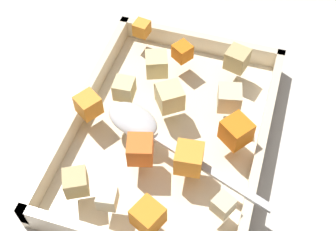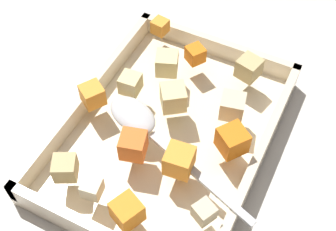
% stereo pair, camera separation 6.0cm
% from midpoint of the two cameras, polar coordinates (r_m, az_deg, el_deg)
% --- Properties ---
extents(ground_plane, '(4.00, 4.00, 0.00)m').
position_cam_midpoint_polar(ground_plane, '(0.65, 2.69, -2.21)').
color(ground_plane, beige).
extents(baking_dish, '(0.36, 0.27, 0.05)m').
position_cam_midpoint_polar(baking_dish, '(0.64, 2.70, -2.52)').
color(baking_dish, beige).
rests_on(baking_dish, ground_plane).
extents(carrot_chunk_front_center, '(0.04, 0.04, 0.03)m').
position_cam_midpoint_polar(carrot_chunk_front_center, '(0.55, 4.56, -5.96)').
color(carrot_chunk_front_center, orange).
rests_on(carrot_chunk_front_center, baking_dish).
extents(carrot_chunk_rim_edge, '(0.04, 0.04, 0.03)m').
position_cam_midpoint_polar(carrot_chunk_rim_edge, '(0.52, -1.90, -12.36)').
color(carrot_chunk_rim_edge, orange).
rests_on(carrot_chunk_rim_edge, baking_dish).
extents(carrot_chunk_far_right, '(0.04, 0.04, 0.03)m').
position_cam_midpoint_polar(carrot_chunk_far_right, '(0.62, -6.89, 2.45)').
color(carrot_chunk_far_right, orange).
rests_on(carrot_chunk_far_right, baking_dish).
extents(carrot_chunk_center, '(0.04, 0.04, 0.03)m').
position_cam_midpoint_polar(carrot_chunk_center, '(0.57, -1.44, -4.00)').
color(carrot_chunk_center, orange).
rests_on(carrot_chunk_center, baking_dish).
extents(carrot_chunk_corner_nw, '(0.05, 0.05, 0.03)m').
position_cam_midpoint_polar(carrot_chunk_corner_nw, '(0.58, 11.16, -3.33)').
color(carrot_chunk_corner_nw, orange).
rests_on(carrot_chunk_corner_nw, baking_dish).
extents(carrot_chunk_corner_ne, '(0.03, 0.03, 0.02)m').
position_cam_midpoint_polar(carrot_chunk_corner_ne, '(0.72, 1.41, 11.15)').
color(carrot_chunk_corner_ne, orange).
rests_on(carrot_chunk_corner_ne, baking_dish).
extents(carrot_chunk_under_handle, '(0.03, 0.03, 0.02)m').
position_cam_midpoint_polar(carrot_chunk_under_handle, '(0.68, 6.06, 7.62)').
color(carrot_chunk_under_handle, orange).
rests_on(carrot_chunk_under_handle, baking_dish).
extents(potato_chunk_far_left, '(0.04, 0.04, 0.03)m').
position_cam_midpoint_polar(potato_chunk_far_left, '(0.67, 12.83, 5.77)').
color(potato_chunk_far_left, tan).
rests_on(potato_chunk_far_left, baking_dish).
extents(potato_chunk_corner_se, '(0.05, 0.05, 0.03)m').
position_cam_midpoint_polar(potato_chunk_corner_se, '(0.61, 3.88, 1.99)').
color(potato_chunk_corner_se, '#E0CC89').
rests_on(potato_chunk_corner_se, baking_dish).
extents(potato_chunk_mid_left, '(0.03, 0.03, 0.02)m').
position_cam_midpoint_polar(potato_chunk_mid_left, '(0.54, -6.53, -9.42)').
color(potato_chunk_mid_left, beige).
rests_on(potato_chunk_mid_left, baking_dish).
extents(potato_chunk_near_spoon, '(0.03, 0.03, 0.02)m').
position_cam_midpoint_polar(potato_chunk_near_spoon, '(0.53, 7.94, -12.32)').
color(potato_chunk_near_spoon, beige).
rests_on(potato_chunk_near_spoon, baking_dish).
extents(potato_chunk_near_right, '(0.04, 0.04, 0.03)m').
position_cam_midpoint_polar(potato_chunk_near_right, '(0.61, 11.00, 0.98)').
color(potato_chunk_near_right, beige).
rests_on(potato_chunk_near_right, baking_dish).
extents(potato_chunk_heap_side, '(0.03, 0.03, 0.03)m').
position_cam_midpoint_polar(potato_chunk_heap_side, '(0.63, -2.12, 3.93)').
color(potato_chunk_heap_side, '#E0CC89').
rests_on(potato_chunk_heap_side, baking_dish).
extents(potato_chunk_corner_sw, '(0.04, 0.04, 0.03)m').
position_cam_midpoint_polar(potato_chunk_corner_sw, '(0.66, 2.49, 6.51)').
color(potato_chunk_corner_sw, '#E0CC89').
rests_on(potato_chunk_corner_sw, baking_dish).
extents(potato_chunk_heap_top, '(0.04, 0.04, 0.03)m').
position_cam_midpoint_polar(potato_chunk_heap_top, '(0.56, -9.99, -6.82)').
color(potato_chunk_heap_top, tan).
rests_on(potato_chunk_heap_top, baking_dish).
extents(serving_spoon, '(0.11, 0.25, 0.02)m').
position_cam_midpoint_polar(serving_spoon, '(0.60, -0.77, -0.90)').
color(serving_spoon, silver).
rests_on(serving_spoon, baking_dish).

